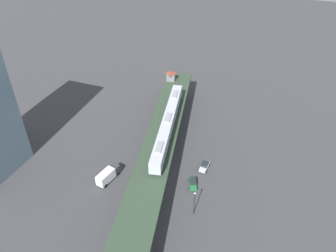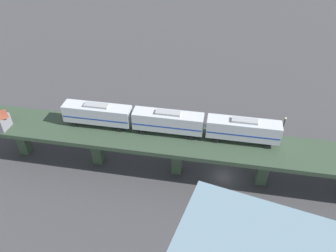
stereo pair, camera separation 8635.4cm
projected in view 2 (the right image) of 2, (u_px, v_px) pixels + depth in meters
The scene contains 7 objects.
ground_plane at pixel (223, 177), 59.10m from camera, with size 400.00×400.00×0.00m, color #38383A.
elevated_viaduct at pixel (226, 150), 55.19m from camera, with size 27.30×91.74×7.61m.
subway_train at pixel (168, 121), 55.57m from camera, with size 10.45×36.97×4.45m.
street_car_silver at pixel (202, 129), 68.92m from camera, with size 2.11×4.48×1.89m.
street_car_green at pixel (234, 140), 65.95m from camera, with size 3.28×4.75×1.89m.
delivery_truck at pixel (243, 229), 48.18m from camera, with size 3.50×7.49×3.20m.
street_lamp at pixel (283, 129), 63.68m from camera, with size 0.44×0.44×6.94m.
Camera 2 is at (42.32, 6.51, 42.95)m, focal length 35.00 mm.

